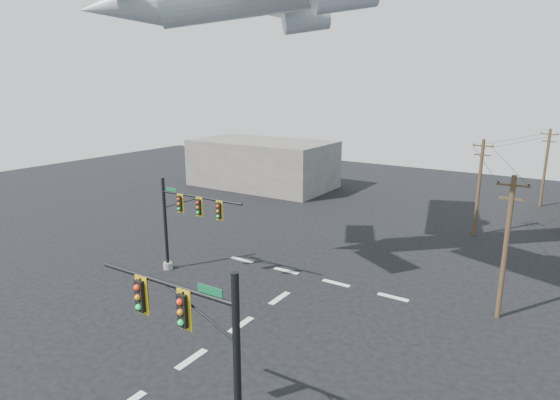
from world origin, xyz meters
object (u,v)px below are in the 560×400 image
Objects in this scene: utility_pole_a at (506,246)px; utility_pole_b at (479,186)px; utility_pole_c at (545,166)px; signal_mast_near at (205,362)px; signal_mast_far at (182,222)px.

utility_pole_b is (-4.18, 15.32, 0.10)m from utility_pole_a.
utility_pole_a is 15.88m from utility_pole_b.
utility_pole_a is at bearing -81.10° from utility_pole_c.
signal_mast_near is 17.51m from signal_mast_far.
signal_mast_near reaches higher than signal_mast_far.
utility_pole_c reaches higher than signal_mast_far.
signal_mast_near is at bearing -85.27° from utility_pole_b.
signal_mast_near is 18.52m from utility_pole_a.
utility_pole_b is at bearing 52.81° from signal_mast_far.
signal_mast_near is at bearing -89.55° from utility_pole_c.
signal_mast_far is 0.84× the size of utility_pole_b.
utility_pole_c is (4.12, 14.74, -0.03)m from utility_pole_b.
signal_mast_near is 0.90× the size of utility_pole_a.
signal_mast_far is 20.36m from utility_pole_a.
utility_pole_b is at bearing -96.83° from utility_pole_c.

